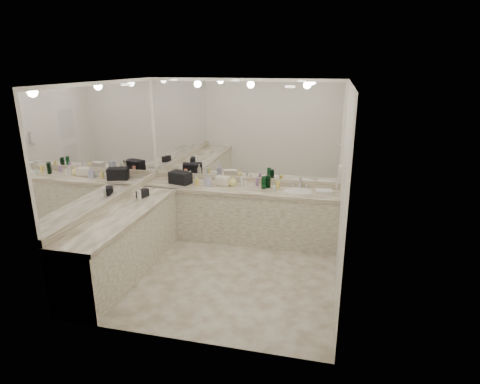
% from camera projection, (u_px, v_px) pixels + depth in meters
% --- Properties ---
extents(floor, '(3.20, 3.20, 0.00)m').
position_uv_depth(floor, '(220.00, 272.00, 5.68)').
color(floor, beige).
rests_on(floor, ground).
extents(ceiling, '(3.20, 3.20, 0.00)m').
position_uv_depth(ceiling, '(217.00, 82.00, 4.88)').
color(ceiling, white).
rests_on(ceiling, floor).
extents(wall_back, '(3.20, 0.02, 2.60)m').
position_uv_depth(wall_back, '(244.00, 159.00, 6.67)').
color(wall_back, silver).
rests_on(wall_back, floor).
extents(wall_left, '(0.02, 3.00, 2.60)m').
position_uv_depth(wall_left, '(109.00, 177.00, 5.63)').
color(wall_left, silver).
rests_on(wall_left, floor).
extents(wall_right, '(0.02, 3.00, 2.60)m').
position_uv_depth(wall_right, '(343.00, 193.00, 4.93)').
color(wall_right, silver).
rests_on(wall_right, floor).
extents(vanity_back_base, '(3.20, 0.60, 0.84)m').
position_uv_depth(vanity_back_base, '(240.00, 215.00, 6.66)').
color(vanity_back_base, silver).
rests_on(vanity_back_base, floor).
extents(vanity_back_top, '(3.20, 0.64, 0.06)m').
position_uv_depth(vanity_back_top, '(239.00, 189.00, 6.51)').
color(vanity_back_top, beige).
rests_on(vanity_back_top, vanity_back_base).
extents(vanity_left_base, '(0.60, 2.40, 0.84)m').
position_uv_depth(vanity_left_base, '(123.00, 245.00, 5.55)').
color(vanity_left_base, silver).
rests_on(vanity_left_base, floor).
extents(vanity_left_top, '(0.64, 2.42, 0.06)m').
position_uv_depth(vanity_left_top, '(121.00, 215.00, 5.41)').
color(vanity_left_top, beige).
rests_on(vanity_left_top, vanity_left_base).
extents(backsplash_back, '(3.20, 0.04, 0.10)m').
position_uv_depth(backsplash_back, '(243.00, 180.00, 6.76)').
color(backsplash_back, beige).
rests_on(backsplash_back, vanity_back_top).
extents(backsplash_left, '(0.04, 3.00, 0.10)m').
position_uv_depth(backsplash_left, '(113.00, 200.00, 5.73)').
color(backsplash_left, beige).
rests_on(backsplash_left, vanity_left_top).
extents(mirror_back, '(3.12, 0.01, 1.55)m').
position_uv_depth(mirror_back, '(244.00, 131.00, 6.51)').
color(mirror_back, white).
rests_on(mirror_back, wall_back).
extents(mirror_left, '(0.01, 2.92, 1.55)m').
position_uv_depth(mirror_left, '(107.00, 143.00, 5.48)').
color(mirror_left, white).
rests_on(mirror_left, wall_left).
extents(sink, '(0.44, 0.44, 0.03)m').
position_uv_depth(sink, '(298.00, 192.00, 6.31)').
color(sink, white).
rests_on(sink, vanity_back_top).
extents(faucet, '(0.24, 0.16, 0.14)m').
position_uv_depth(faucet, '(300.00, 183.00, 6.48)').
color(faucet, silver).
rests_on(faucet, vanity_back_top).
extents(wall_phone, '(0.06, 0.10, 0.24)m').
position_uv_depth(wall_phone, '(340.00, 174.00, 5.57)').
color(wall_phone, white).
rests_on(wall_phone, wall_right).
extents(door, '(0.02, 0.82, 2.10)m').
position_uv_depth(door, '(341.00, 227.00, 4.54)').
color(door, white).
rests_on(door, wall_right).
extents(black_toiletry_bag, '(0.40, 0.31, 0.20)m').
position_uv_depth(black_toiletry_bag, '(180.00, 178.00, 6.69)').
color(black_toiletry_bag, black).
rests_on(black_toiletry_bag, vanity_back_top).
extents(black_bag_spill, '(0.13, 0.22, 0.11)m').
position_uv_depth(black_bag_spill, '(143.00, 194.00, 6.01)').
color(black_bag_spill, black).
rests_on(black_bag_spill, vanity_left_top).
extents(cream_cosmetic_case, '(0.26, 0.20, 0.13)m').
position_uv_depth(cream_cosmetic_case, '(223.00, 181.00, 6.61)').
color(cream_cosmetic_case, beige).
rests_on(cream_cosmetic_case, vanity_back_top).
extents(hand_towel, '(0.28, 0.21, 0.04)m').
position_uv_depth(hand_towel, '(324.00, 191.00, 6.24)').
color(hand_towel, white).
rests_on(hand_towel, vanity_back_top).
extents(lotion_left, '(0.06, 0.06, 0.14)m').
position_uv_depth(lotion_left, '(139.00, 195.00, 5.90)').
color(lotion_left, white).
rests_on(lotion_left, vanity_left_top).
extents(soap_bottle_a, '(0.11, 0.11, 0.21)m').
position_uv_depth(soap_bottle_a, '(190.00, 177.00, 6.72)').
color(soap_bottle_a, beige).
rests_on(soap_bottle_a, vanity_back_top).
extents(soap_bottle_b, '(0.11, 0.11, 0.20)m').
position_uv_depth(soap_bottle_b, '(208.00, 180.00, 6.54)').
color(soap_bottle_b, '#B0B0D0').
rests_on(soap_bottle_b, vanity_back_top).
extents(soap_bottle_c, '(0.15, 0.15, 0.17)m').
position_uv_depth(soap_bottle_c, '(233.00, 181.00, 6.56)').
color(soap_bottle_c, '#F4E686').
rests_on(soap_bottle_c, vanity_back_top).
extents(green_bottle_0, '(0.07, 0.07, 0.20)m').
position_uv_depth(green_bottle_0, '(268.00, 181.00, 6.47)').
color(green_bottle_0, '#0C4D23').
rests_on(green_bottle_0, vanity_back_top).
extents(green_bottle_1, '(0.07, 0.07, 0.21)m').
position_uv_depth(green_bottle_1, '(264.00, 183.00, 6.41)').
color(green_bottle_1, '#0C4D23').
rests_on(green_bottle_1, vanity_back_top).
extents(green_bottle_2, '(0.06, 0.06, 0.19)m').
position_uv_depth(green_bottle_2, '(269.00, 182.00, 6.47)').
color(green_bottle_2, '#0C4D23').
rests_on(green_bottle_2, vanity_back_top).
extents(amenity_bottle_0, '(0.05, 0.05, 0.12)m').
position_uv_depth(amenity_bottle_0, '(197.00, 182.00, 6.62)').
color(amenity_bottle_0, '#F2D84C').
rests_on(amenity_bottle_0, vanity_back_top).
extents(amenity_bottle_1, '(0.04, 0.04, 0.14)m').
position_uv_depth(amenity_bottle_1, '(257.00, 182.00, 6.57)').
color(amenity_bottle_1, '#9966B2').
rests_on(amenity_bottle_1, vanity_back_top).
extents(amenity_bottle_2, '(0.04, 0.04, 0.15)m').
position_uv_depth(amenity_bottle_2, '(242.00, 182.00, 6.56)').
color(amenity_bottle_2, silver).
rests_on(amenity_bottle_2, vanity_back_top).
extents(amenity_bottle_3, '(0.04, 0.04, 0.09)m').
position_uv_depth(amenity_bottle_3, '(275.00, 188.00, 6.31)').
color(amenity_bottle_3, silver).
rests_on(amenity_bottle_3, vanity_back_top).
extents(amenity_bottle_4, '(0.04, 0.04, 0.09)m').
position_uv_depth(amenity_bottle_4, '(246.00, 184.00, 6.55)').
color(amenity_bottle_4, white).
rests_on(amenity_bottle_4, vanity_back_top).
extents(amenity_bottle_5, '(0.06, 0.06, 0.13)m').
position_uv_depth(amenity_bottle_5, '(180.00, 177.00, 6.87)').
color(amenity_bottle_5, '#E57F66').
rests_on(amenity_bottle_5, vanity_back_top).
extents(amenity_bottle_6, '(0.06, 0.06, 0.12)m').
position_uv_depth(amenity_bottle_6, '(278.00, 185.00, 6.45)').
color(amenity_bottle_6, '#F2D84C').
rests_on(amenity_bottle_6, vanity_back_top).
extents(amenity_bottle_7, '(0.04, 0.04, 0.13)m').
position_uv_depth(amenity_bottle_7, '(196.00, 181.00, 6.63)').
color(amenity_bottle_7, silver).
rests_on(amenity_bottle_7, vanity_back_top).
extents(amenity_bottle_8, '(0.05, 0.05, 0.07)m').
position_uv_depth(amenity_bottle_8, '(208.00, 182.00, 6.66)').
color(amenity_bottle_8, silver).
rests_on(amenity_bottle_8, vanity_back_top).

